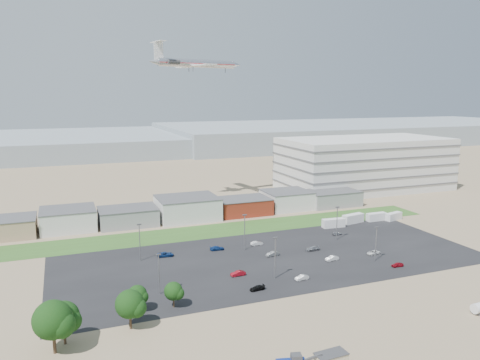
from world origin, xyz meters
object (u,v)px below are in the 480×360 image
tree_far_left (53,324)px  parked_car_9 (165,254)px  parked_car_0 (373,253)px  parked_car_2 (397,265)px  box_trailer_a (333,223)px  parked_car_3 (257,288)px  parked_car_6 (217,248)px  parked_car_7 (273,254)px  parked_car_13 (302,278)px  airliner (197,63)px  parked_car_4 (238,273)px  parked_car_1 (332,258)px  parked_car_12 (312,249)px  parked_car_8 (337,233)px  parked_car_11 (257,243)px  parked_car_10 (133,306)px

tree_far_left → parked_car_9: 52.60m
parked_car_0 → parked_car_2: parked_car_2 is taller
box_trailer_a → parked_car_3: size_ratio=2.14×
parked_car_3 → parked_car_6: 31.13m
parked_car_7 → parked_car_13: size_ratio=1.07×
airliner → parked_car_4: 103.87m
parked_car_0 → parked_car_6: parked_car_6 is taller
parked_car_1 → parked_car_2: bearing=48.0°
parked_car_3 → parked_car_12: 33.55m
parked_car_9 → parked_car_13: parked_car_9 is taller
parked_car_7 → parked_car_9: parked_car_9 is taller
parked_car_4 → parked_car_6: 21.15m
parked_car_7 → parked_car_8: size_ratio=1.18×
tree_far_left → airliner: 132.94m
parked_car_2 → parked_car_0: bearing=-177.8°
parked_car_0 → parked_car_2: 10.57m
parked_car_7 → parked_car_3: bearing=-41.3°
parked_car_11 → parked_car_10: bearing=122.1°
parked_car_1 → parked_car_4: 28.55m
parked_car_13 → parked_car_0: bearing=101.1°
airliner → parked_car_13: size_ratio=11.48×
tree_far_left → parked_car_1: tree_far_left is taller
parked_car_8 → parked_car_6: bearing=90.5°
box_trailer_a → parked_car_9: size_ratio=1.72×
parked_car_4 → parked_car_12: parked_car_4 is taller
parked_car_12 → parked_car_4: bearing=-70.9°
parked_car_4 → parked_car_6: size_ratio=0.91×
parked_car_12 → parked_car_13: size_ratio=1.19×
parked_car_2 → parked_car_9: (-56.67, 30.67, 0.08)m
parked_car_7 → parked_car_12: bearing=82.1°
parked_car_2 → parked_car_6: size_ratio=0.79×
parked_car_1 → parked_car_4: (-28.54, -0.99, -0.01)m
parked_car_7 → parked_car_9: size_ratio=0.84×
parked_car_0 → parked_car_11: size_ratio=1.04×
parked_car_1 → parked_car_4: parked_car_1 is taller
parked_car_10 → airliner: bearing=-19.2°
parked_car_7 → parked_car_9: (-28.92, 10.69, 0.00)m
parked_car_12 → parked_car_13: 23.12m
parked_car_9 → parked_car_1: bearing=-109.0°
tree_far_left → parked_car_4: tree_far_left is taller
parked_car_0 → parked_car_7: (-27.87, 9.42, 0.09)m
tree_far_left → parked_car_10: tree_far_left is taller
parked_car_0 → parked_car_12: parked_car_12 is taller
parked_car_6 → parked_car_11: (12.92, -0.02, 0.02)m
parked_car_0 → parked_car_11: (-28.25, 20.05, 0.08)m
parked_car_3 → parked_car_13: size_ratio=1.03×
parked_car_3 → parked_car_2: bearing=85.4°
airliner → parked_car_3: bearing=-108.6°
parked_car_11 → parked_car_6: bearing=86.2°
tree_far_left → parked_car_4: size_ratio=2.89×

